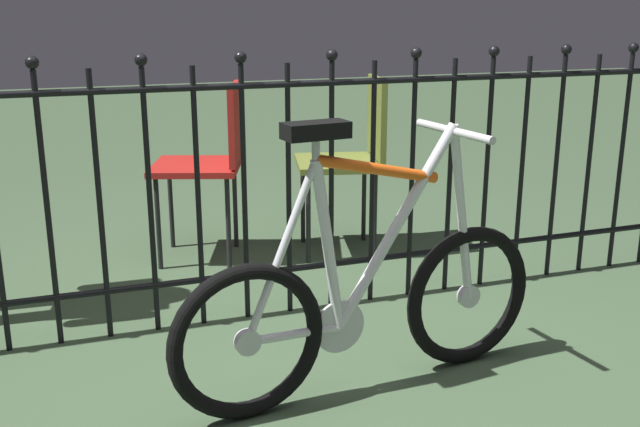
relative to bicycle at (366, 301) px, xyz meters
name	(u,v)px	position (x,y,z in m)	size (l,w,h in m)	color
ground_plane	(320,383)	(-0.13, 0.08, -0.31)	(20.00, 20.00, 0.00)	#40573A
iron_fence	(257,182)	(-0.18, 0.71, 0.26)	(4.70, 0.07, 1.14)	black
bicycle	(366,301)	(0.00, 0.00, 0.00)	(1.35, 0.40, 0.92)	black
chair_red	(212,153)	(-0.19, 1.49, 0.23)	(0.54, 0.54, 0.88)	black
chair_olive	(354,148)	(0.51, 1.36, 0.24)	(0.51, 0.50, 0.90)	black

